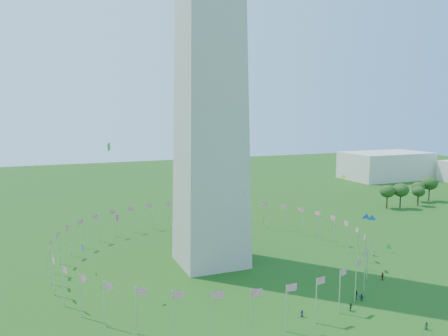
{
  "coord_description": "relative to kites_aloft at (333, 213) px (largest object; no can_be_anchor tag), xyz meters",
  "views": [
    {
      "loc": [
        -39.07,
        -56.26,
        40.3
      ],
      "look_at": [
        -2.18,
        35.0,
        27.59
      ],
      "focal_mm": 35.0,
      "sensor_mm": 36.0,
      "label": 1
    }
  ],
  "objects": [
    {
      "name": "gov_building_east_a",
      "position": [
        130.95,
        127.37,
        -9.88
      ],
      "size": [
        50.0,
        30.0,
        16.0
      ],
      "primitive_type": "cube",
      "color": "beige",
      "rests_on": "ground"
    },
    {
      "name": "tree_line_east",
      "position": [
        94.38,
        62.82,
        -13.02
      ],
      "size": [
        53.25,
        15.36,
        10.91
      ],
      "color": "#29531B",
      "rests_on": "ground"
    },
    {
      "name": "crowd",
      "position": [
        -3.27,
        -17.86,
        -17.01
      ],
      "size": [
        99.65,
        59.64,
        1.95
      ],
      "color": "black",
      "rests_on": "ground"
    },
    {
      "name": "flag_ring",
      "position": [
        -19.05,
        27.37,
        -13.38
      ],
      "size": [
        80.24,
        80.24,
        9.0
      ],
      "color": "silver",
      "rests_on": "ground"
    },
    {
      "name": "kites_aloft",
      "position": [
        0.0,
        0.0,
        0.0
      ],
      "size": [
        103.31,
        71.88,
        37.98
      ],
      "color": "blue",
      "rests_on": "ground"
    }
  ]
}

